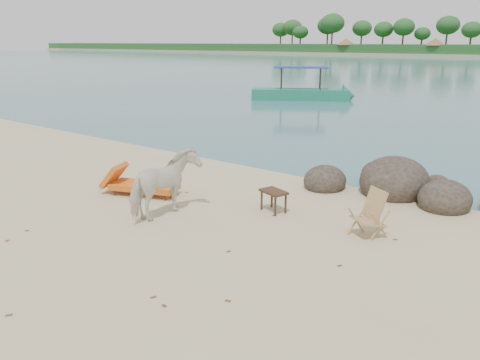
% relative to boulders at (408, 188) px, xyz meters
% --- Properties ---
extents(boulders, '(6.37, 2.90, 1.36)m').
position_rel_boulders_xyz_m(boulders, '(0.00, 0.00, 0.00)').
color(boulders, '#2E271E').
rests_on(boulders, ground).
extents(cow, '(0.88, 1.84, 1.53)m').
position_rel_boulders_xyz_m(cow, '(-4.03, -4.91, 0.51)').
color(cow, silver).
rests_on(cow, ground).
extents(side_table, '(0.75, 0.60, 0.52)m').
position_rel_boulders_xyz_m(side_table, '(-2.18, -3.16, 0.01)').
color(side_table, black).
rests_on(side_table, ground).
extents(lounge_chair, '(2.36, 1.52, 0.67)m').
position_rel_boulders_xyz_m(lounge_chair, '(-5.64, -4.14, 0.08)').
color(lounge_chair, orange).
rests_on(lounge_chair, ground).
extents(deck_chair, '(0.88, 0.90, 0.96)m').
position_rel_boulders_xyz_m(deck_chair, '(0.20, -3.21, 0.23)').
color(deck_chair, '#A98554').
rests_on(deck_chair, ground).
extents(boat_near, '(7.47, 5.30, 3.70)m').
position_rel_boulders_xyz_m(boat_near, '(-13.35, 17.36, 1.60)').
color(boat_near, '#1E7859').
rests_on(boat_near, water).
extents(dead_leaves, '(6.65, 6.38, 0.00)m').
position_rel_boulders_xyz_m(dead_leaves, '(-2.49, -5.91, -0.25)').
color(dead_leaves, brown).
rests_on(dead_leaves, ground).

